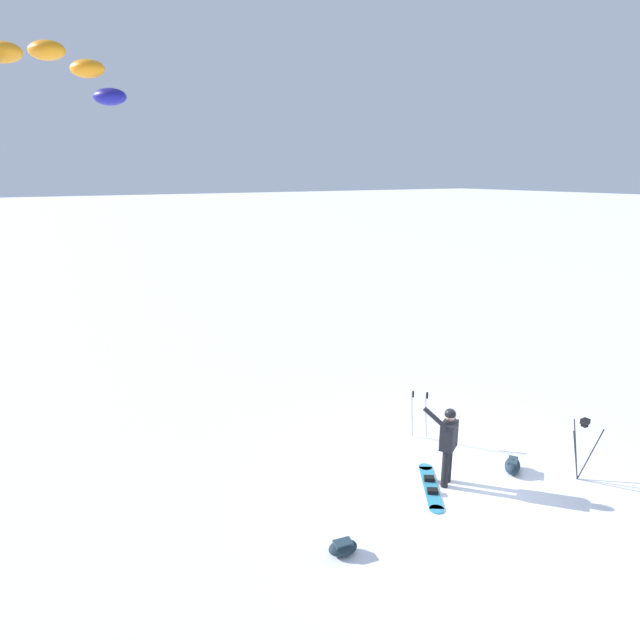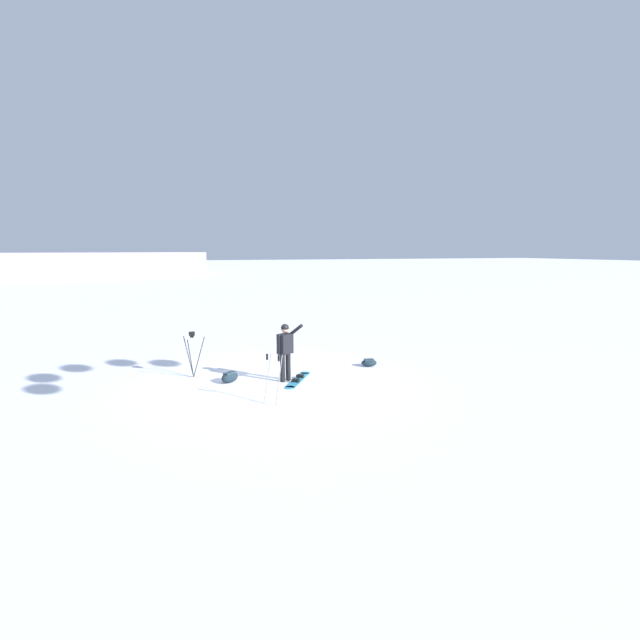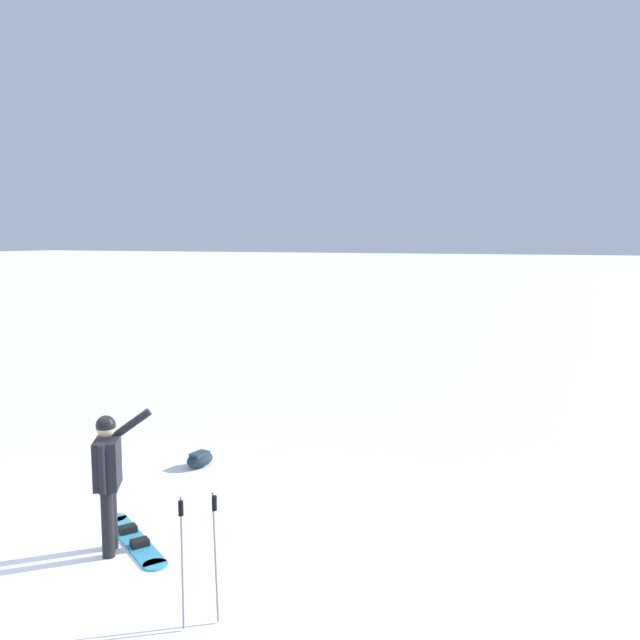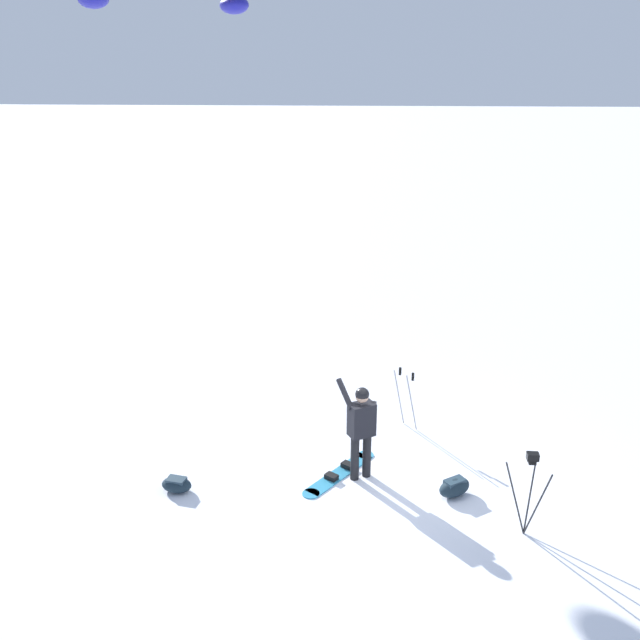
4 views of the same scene
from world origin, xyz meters
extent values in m
plane|color=white|center=(0.00, 0.00, 0.00)|extent=(300.00, 300.00, 0.00)
cylinder|color=black|center=(0.16, 0.38, 0.39)|extent=(0.14, 0.14, 0.78)
cylinder|color=black|center=(0.27, 0.19, 0.39)|extent=(0.14, 0.14, 0.78)
cube|color=black|center=(0.21, 0.28, 1.05)|extent=(0.43, 0.48, 0.55)
sphere|color=tan|center=(0.21, 0.28, 1.46)|extent=(0.21, 0.21, 0.21)
sphere|color=black|center=(0.21, 0.28, 1.49)|extent=(0.22, 0.22, 0.22)
cylinder|color=black|center=(0.32, 0.56, 1.43)|extent=(0.48, 0.33, 0.39)
cylinder|color=black|center=(0.30, 0.10, 1.05)|extent=(0.09, 0.09, 0.55)
cube|color=teal|center=(0.27, 0.63, 0.01)|extent=(1.38, 1.05, 0.02)
cylinder|color=teal|center=(-0.35, 1.03, 0.01)|extent=(0.28, 0.28, 0.02)
cylinder|color=teal|center=(0.88, 0.22, 0.01)|extent=(0.28, 0.28, 0.02)
cube|color=black|center=(0.08, 0.75, 0.06)|extent=(0.23, 0.24, 0.08)
cube|color=black|center=(0.45, 0.50, 0.06)|extent=(0.23, 0.24, 0.08)
ellipsoid|color=navy|center=(9.72, 4.09, 7.91)|extent=(1.23, 1.13, 0.44)
ellipsoid|color=orange|center=(9.39, 4.64, 8.51)|extent=(1.23, 1.13, 0.44)
ellipsoid|color=orange|center=(8.81, 5.61, 8.74)|extent=(1.23, 1.13, 0.44)
ellipsoid|color=orange|center=(8.24, 6.58, 8.51)|extent=(1.23, 1.13, 0.44)
ellipsoid|color=#192833|center=(-0.45, 3.15, 0.11)|extent=(0.40, 0.53, 0.22)
cube|color=#263A47|center=(-0.45, 3.15, 0.19)|extent=(0.24, 0.32, 0.08)
cylinder|color=#262628|center=(-1.02, -1.93, 0.58)|extent=(0.03, 0.37, 1.16)
cylinder|color=#262628|center=(-1.15, -2.21, 0.58)|extent=(0.30, 0.25, 1.16)
cylinder|color=#262628|center=(-0.86, -2.17, 0.58)|extent=(0.35, 0.17, 1.16)
cube|color=black|center=(-1.02, -2.10, 1.18)|extent=(0.10, 0.10, 0.06)
cube|color=black|center=(-1.02, -2.10, 1.26)|extent=(0.12, 0.16, 0.10)
ellipsoid|color=#192833|center=(-0.16, -1.19, 0.14)|extent=(0.57, 0.62, 0.29)
cube|color=#263A47|center=(-0.16, -1.19, 0.24)|extent=(0.34, 0.37, 0.08)
cylinder|color=gray|center=(2.02, -0.35, 0.59)|extent=(0.20, 0.25, 1.15)
cylinder|color=black|center=(2.02, -0.35, 1.11)|extent=(0.05, 0.05, 0.14)
cylinder|color=gray|center=(1.80, -0.57, 0.59)|extent=(0.19, 0.26, 1.15)
cylinder|color=black|center=(1.80, -0.57, 1.11)|extent=(0.05, 0.05, 0.14)
camera|label=1|loc=(-6.68, 7.30, 5.94)|focal=30.56mm
camera|label=2|loc=(11.89, -2.79, 3.59)|focal=25.23mm
camera|label=3|loc=(5.27, -5.47, 3.57)|focal=37.58mm
camera|label=4|loc=(-9.35, 0.04, 6.15)|focal=38.09mm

